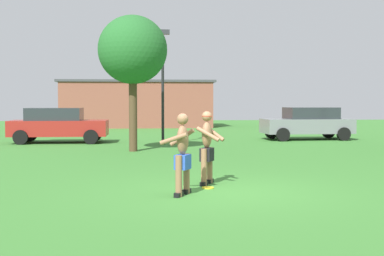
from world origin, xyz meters
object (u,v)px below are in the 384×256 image
object	(u,v)px
player_in_blue	(182,152)
tree_right_field	(133,51)
frisbee	(208,188)
lamp_post	(163,73)
car_gray_mid_lot	(308,123)
player_with_cap	(207,144)
car_red_near_post	(58,125)

from	to	relation	value
player_in_blue	tree_right_field	bearing A→B (deg)	96.69
frisbee	lamp_post	distance (m)	11.84
frisbee	car_gray_mid_lot	distance (m)	15.19
player_in_blue	lamp_post	world-z (taller)	lamp_post
car_gray_mid_lot	lamp_post	size ratio (longest dim) A/B	0.88
frisbee	lamp_post	bearing A→B (deg)	92.27
lamp_post	tree_right_field	distance (m)	3.26
frisbee	car_gray_mid_lot	xyz separation A→B (m)	(6.74, 13.58, 0.81)
frisbee	player_in_blue	bearing A→B (deg)	-129.44
frisbee	tree_right_field	distance (m)	9.44
car_gray_mid_lot	tree_right_field	size ratio (longest dim) A/B	0.86
player_with_cap	lamp_post	xyz separation A→B (m)	(-0.51, 10.89, 2.19)
player_in_blue	tree_right_field	size ratio (longest dim) A/B	0.32
car_gray_mid_lot	lamp_post	xyz separation A→B (m)	(-7.19, -2.16, 2.27)
player_with_cap	car_gray_mid_lot	size ratio (longest dim) A/B	0.38
car_red_near_post	tree_right_field	world-z (taller)	tree_right_field
lamp_post	frisbee	bearing A→B (deg)	-87.73
player_in_blue	car_gray_mid_lot	world-z (taller)	player_in_blue
player_with_cap	tree_right_field	world-z (taller)	tree_right_field
tree_right_field	car_gray_mid_lot	bearing A→B (deg)	31.09
player_with_cap	frisbee	world-z (taller)	player_with_cap
player_with_cap	player_in_blue	xyz separation A→B (m)	(-0.67, -1.28, -0.05)
tree_right_field	player_with_cap	bearing A→B (deg)	-77.57
player_in_blue	car_gray_mid_lot	distance (m)	16.11
player_with_cap	player_in_blue	size ratio (longest dim) A/B	1.02
car_gray_mid_lot	lamp_post	world-z (taller)	lamp_post
player_in_blue	frisbee	world-z (taller)	player_in_blue
player_in_blue	car_red_near_post	bearing A→B (deg)	108.34
player_with_cap	frisbee	bearing A→B (deg)	-95.57
player_in_blue	lamp_post	size ratio (longest dim) A/B	0.33
frisbee	tree_right_field	world-z (taller)	tree_right_field
car_gray_mid_lot	player_with_cap	bearing A→B (deg)	-117.13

